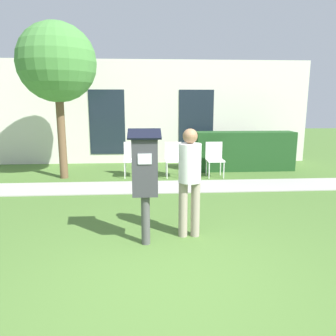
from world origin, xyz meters
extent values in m
plane|color=#476B2D|center=(0.00, 0.00, 0.00)|extent=(40.00, 40.00, 0.00)
cube|color=#A3A099|center=(0.00, 4.11, 0.01)|extent=(12.00, 1.10, 0.02)
cube|color=silver|center=(0.00, 7.32, 1.60)|extent=(10.00, 0.24, 3.20)
cube|color=#19232D|center=(-1.40, 7.19, 1.30)|extent=(1.10, 0.02, 2.00)
cube|color=#19232D|center=(1.40, 7.19, 1.30)|extent=(1.10, 0.02, 2.00)
cylinder|color=#4C4C4C|center=(-0.22, 1.08, 0.35)|extent=(0.12, 0.12, 0.70)
cube|color=#38383D|center=(-0.22, 1.08, 1.10)|extent=(0.34, 0.22, 0.80)
cube|color=silver|center=(-0.22, 0.96, 1.22)|extent=(0.18, 0.01, 0.14)
cube|color=black|center=(-0.22, 1.08, 1.53)|extent=(0.44, 0.31, 0.12)
cylinder|color=gray|center=(0.32, 1.31, 0.41)|extent=(0.13, 0.13, 0.82)
cylinder|color=gray|center=(0.50, 1.31, 0.41)|extent=(0.13, 0.13, 0.82)
cylinder|color=white|center=(0.41, 1.31, 1.09)|extent=(0.32, 0.32, 0.55)
sphere|color=#8C6647|center=(0.41, 1.31, 1.48)|extent=(0.21, 0.21, 0.21)
cylinder|color=white|center=(-0.75, 5.01, 0.21)|extent=(0.03, 0.03, 0.42)
cylinder|color=white|center=(-0.37, 5.01, 0.21)|extent=(0.03, 0.03, 0.42)
cylinder|color=white|center=(-0.75, 5.39, 0.21)|extent=(0.03, 0.03, 0.42)
cylinder|color=white|center=(-0.37, 5.39, 0.21)|extent=(0.03, 0.03, 0.42)
cube|color=white|center=(-0.56, 5.20, 0.44)|extent=(0.44, 0.44, 0.04)
cube|color=white|center=(-0.56, 5.40, 0.68)|extent=(0.44, 0.04, 0.44)
cylinder|color=white|center=(0.32, 4.91, 0.21)|extent=(0.03, 0.03, 0.42)
cylinder|color=white|center=(0.70, 4.91, 0.21)|extent=(0.03, 0.03, 0.42)
cylinder|color=white|center=(0.32, 5.29, 0.21)|extent=(0.03, 0.03, 0.42)
cylinder|color=white|center=(0.70, 5.29, 0.21)|extent=(0.03, 0.03, 0.42)
cube|color=white|center=(0.51, 5.10, 0.44)|extent=(0.44, 0.44, 0.04)
cube|color=white|center=(0.51, 5.30, 0.68)|extent=(0.44, 0.04, 0.44)
cylinder|color=white|center=(1.40, 4.88, 0.21)|extent=(0.03, 0.03, 0.42)
cylinder|color=white|center=(1.78, 4.88, 0.21)|extent=(0.03, 0.03, 0.42)
cylinder|color=white|center=(1.40, 5.26, 0.21)|extent=(0.03, 0.03, 0.42)
cylinder|color=white|center=(1.78, 5.26, 0.21)|extent=(0.03, 0.03, 0.42)
cube|color=white|center=(1.59, 5.07, 0.44)|extent=(0.44, 0.44, 0.04)
cube|color=white|center=(1.59, 5.27, 0.68)|extent=(0.44, 0.04, 0.44)
cube|color=#1E471E|center=(2.61, 5.90, 0.55)|extent=(2.79, 0.60, 1.10)
cylinder|color=brown|center=(-2.32, 5.21, 1.10)|extent=(0.20, 0.20, 2.20)
sphere|color=#47843D|center=(-2.32, 5.21, 2.87)|extent=(1.90, 1.90, 1.90)
camera|label=1|loc=(-0.20, -3.19, 1.95)|focal=35.00mm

